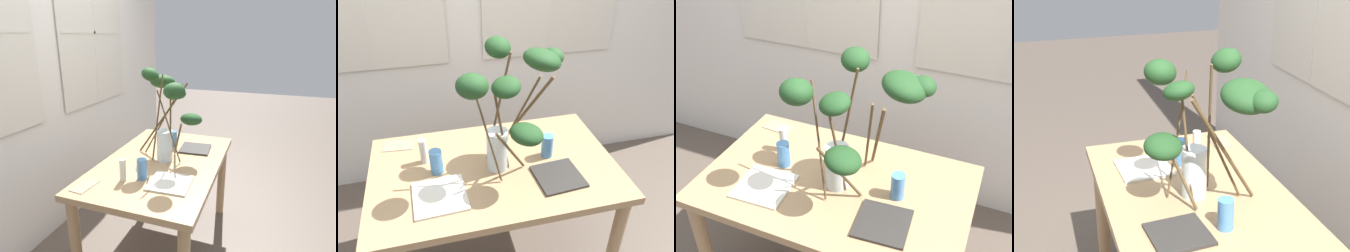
# 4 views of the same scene
# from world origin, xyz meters

# --- Properties ---
(dining_table) EXTENTS (1.33, 0.84, 0.74)m
(dining_table) POSITION_xyz_m (0.00, 0.00, 0.64)
(dining_table) COLOR tan
(dining_table) RESTS_ON ground
(vase_with_branches) EXTENTS (0.65, 0.53, 0.71)m
(vase_with_branches) POSITION_xyz_m (0.11, -0.01, 1.16)
(vase_with_branches) COLOR silver
(vase_with_branches) RESTS_ON dining_table
(drinking_glass_blue_left) EXTENTS (0.07, 0.07, 0.14)m
(drinking_glass_blue_left) POSITION_xyz_m (-0.30, 0.02, 0.81)
(drinking_glass_blue_left) COLOR #4C84BC
(drinking_glass_blue_left) RESTS_ON dining_table
(drinking_glass_blue_right) EXTENTS (0.07, 0.07, 0.13)m
(drinking_glass_blue_right) POSITION_xyz_m (0.31, 0.02, 0.81)
(drinking_glass_blue_right) COLOR #4C84BC
(drinking_glass_blue_right) RESTS_ON dining_table
(plate_square_left) EXTENTS (0.27, 0.27, 0.01)m
(plate_square_left) POSITION_xyz_m (-0.31, -0.17, 0.75)
(plate_square_left) COLOR silver
(plate_square_left) RESTS_ON dining_table
(plate_square_right) EXTENTS (0.25, 0.25, 0.01)m
(plate_square_right) POSITION_xyz_m (0.31, -0.17, 0.75)
(plate_square_right) COLOR #2D2B28
(plate_square_right) RESTS_ON dining_table
(napkin_folded) EXTENTS (0.18, 0.12, 0.00)m
(napkin_folded) POSITION_xyz_m (-0.52, 0.32, 0.75)
(napkin_folded) COLOR gray
(napkin_folded) RESTS_ON dining_table
(pillar_candle) EXTENTS (0.04, 0.04, 0.16)m
(pillar_candle) POSITION_xyz_m (-0.37, 0.13, 0.82)
(pillar_candle) COLOR silver
(pillar_candle) RESTS_ON dining_table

